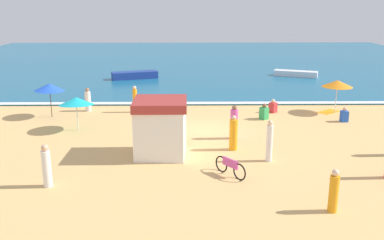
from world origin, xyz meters
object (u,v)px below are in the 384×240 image
at_px(beachgoer_11, 135,100).
at_px(beachgoer_3, 344,115).
at_px(beach_umbrella_7, 337,84).
at_px(beachgoer_4, 273,107).
at_px(beachgoer_7, 264,112).
at_px(beachgoer_10, 334,192).
at_px(beachgoer_6, 47,167).
at_px(parked_bicycle, 230,167).
at_px(small_boat_0, 135,75).
at_px(beachgoer_2, 234,123).
at_px(small_boat_1, 296,74).
at_px(beachgoer_9, 88,100).
at_px(beach_umbrella_1, 76,101).
at_px(beachgoer_0, 269,142).
at_px(lifeguard_cabana, 161,127).
at_px(beachgoer_1, 233,134).
at_px(beach_umbrella_3, 49,87).

bearing_deg(beachgoer_11, beachgoer_3, -10.73).
relative_size(beach_umbrella_7, beachgoer_4, 2.99).
distance_m(beachgoer_7, beachgoer_10, 11.99).
bearing_deg(beachgoer_10, beachgoer_6, 168.03).
xyz_separation_m(parked_bicycle, small_boat_0, (-6.52, 22.35, 0.04)).
distance_m(beach_umbrella_7, beachgoer_3, 2.62).
bearing_deg(parked_bicycle, beachgoer_3, 46.74).
xyz_separation_m(beachgoer_2, small_boat_1, (7.78, 18.39, -0.47)).
relative_size(beach_umbrella_7, beachgoer_9, 1.71).
bearing_deg(beachgoer_3, beachgoer_11, 169.27).
bearing_deg(beach_umbrella_1, parked_bicycle, -39.74).
relative_size(beachgoer_0, small_boat_1, 0.47).
bearing_deg(beachgoer_3, parked_bicycle, -133.26).
distance_m(beach_umbrella_7, beachgoer_7, 5.31).
bearing_deg(beachgoer_4, beachgoer_11, 178.94).
bearing_deg(beachgoer_10, beachgoer_3, 68.72).
bearing_deg(beach_umbrella_7, beachgoer_6, -143.22).
bearing_deg(beachgoer_6, beachgoer_9, 94.87).
xyz_separation_m(beachgoer_7, beachgoer_11, (-8.08, 1.80, 0.41)).
xyz_separation_m(beachgoer_2, beachgoer_6, (-7.92, -5.98, -0.00)).
bearing_deg(lifeguard_cabana, beach_umbrella_7, 35.48).
distance_m(beachgoer_7, beachgoer_11, 8.29).
distance_m(lifeguard_cabana, beachgoer_4, 10.45).
relative_size(beachgoer_7, beachgoer_11, 0.57).
distance_m(beachgoer_6, beachgoer_9, 11.97).
bearing_deg(beachgoer_7, small_boat_1, 69.27).
bearing_deg(small_boat_1, beach_umbrella_1, -134.28).
bearing_deg(beachgoer_7, beachgoer_0, -98.13).
relative_size(lifeguard_cabana, beachgoer_1, 1.54).
bearing_deg(beachgoer_3, beachgoer_2, -155.60).
height_order(beachgoer_7, beachgoer_9, beachgoer_9).
bearing_deg(beachgoer_0, lifeguard_cabana, 169.82).
bearing_deg(small_boat_1, beachgoer_2, -112.94).
height_order(beach_umbrella_1, beachgoer_1, beach_umbrella_1).
bearing_deg(beachgoer_10, beachgoer_11, 121.26).
distance_m(beachgoer_4, beachgoer_7, 1.85).
height_order(beach_umbrella_1, beachgoer_10, beach_umbrella_1).
xyz_separation_m(parked_bicycle, beachgoer_4, (3.80, 10.38, -0.00)).
height_order(beach_umbrella_3, beachgoer_7, beach_umbrella_3).
height_order(lifeguard_cabana, beach_umbrella_1, lifeguard_cabana).
xyz_separation_m(beachgoer_2, beachgoer_3, (6.97, 3.16, -0.45)).
xyz_separation_m(beachgoer_7, beachgoer_9, (-11.20, 2.16, 0.29)).
bearing_deg(beachgoer_6, beachgoer_7, 43.80).
bearing_deg(beachgoer_7, beach_umbrella_3, 176.99).
relative_size(beach_umbrella_7, beachgoer_3, 2.96).
distance_m(beachgoer_2, beachgoer_6, 9.92).
bearing_deg(beachgoer_0, beachgoer_9, 137.67).
relative_size(beachgoer_4, beachgoer_11, 0.51).
distance_m(beachgoer_2, beachgoer_11, 8.07).
distance_m(beachgoer_9, small_boat_0, 11.57).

